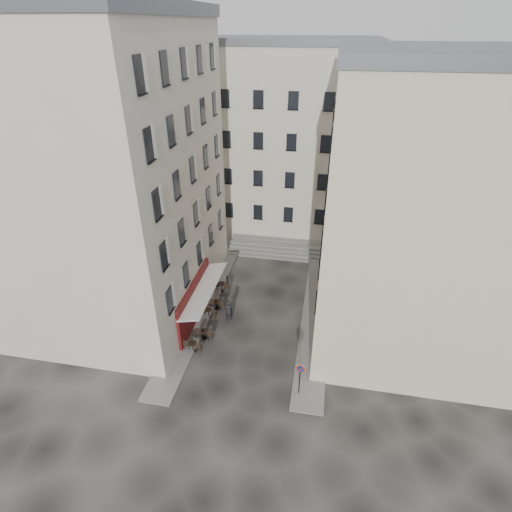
% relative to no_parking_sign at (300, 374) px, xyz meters
% --- Properties ---
extents(ground, '(90.00, 90.00, 0.00)m').
position_rel_no_parking_sign_xyz_m(ground, '(-3.93, 4.64, -1.73)').
color(ground, black).
rests_on(ground, ground).
extents(sidewalk_left, '(2.00, 22.00, 0.12)m').
position_rel_no_parking_sign_xyz_m(sidewalk_left, '(-8.43, 8.64, -1.67)').
color(sidewalk_left, slate).
rests_on(sidewalk_left, ground).
extents(sidewalk_right, '(2.00, 18.00, 0.12)m').
position_rel_no_parking_sign_xyz_m(sidewalk_right, '(0.57, 7.64, -1.67)').
color(sidewalk_right, slate).
rests_on(sidewalk_right, ground).
extents(building_left, '(12.20, 16.20, 20.60)m').
position_rel_no_parking_sign_xyz_m(building_left, '(-14.43, 7.64, 8.58)').
color(building_left, beige).
rests_on(building_left, ground).
extents(building_right, '(12.20, 14.20, 18.60)m').
position_rel_no_parking_sign_xyz_m(building_right, '(6.57, 8.14, 7.58)').
color(building_right, beige).
rests_on(building_right, ground).
extents(building_back, '(18.20, 10.20, 18.60)m').
position_rel_no_parking_sign_xyz_m(building_back, '(-4.93, 23.64, 7.58)').
color(building_back, beige).
rests_on(building_back, ground).
extents(cafe_storefront, '(1.74, 7.30, 3.50)m').
position_rel_no_parking_sign_xyz_m(cafe_storefront, '(-8.24, 5.64, 0.15)').
color(cafe_storefront, '#47110A').
rests_on(cafe_storefront, ground).
extents(stone_steps, '(9.00, 3.15, 0.80)m').
position_rel_no_parking_sign_xyz_m(stone_steps, '(-3.93, 17.21, -1.33)').
color(stone_steps, slate).
rests_on(stone_steps, ground).
extents(bollard_near, '(0.12, 0.12, 0.98)m').
position_rel_no_parking_sign_xyz_m(bollard_near, '(-7.18, 3.64, -1.20)').
color(bollard_near, black).
rests_on(bollard_near, ground).
extents(bollard_mid, '(0.12, 0.12, 0.98)m').
position_rel_no_parking_sign_xyz_m(bollard_mid, '(-7.18, 7.14, -1.20)').
color(bollard_mid, black).
rests_on(bollard_mid, ground).
extents(bollard_far, '(0.12, 0.12, 0.98)m').
position_rel_no_parking_sign_xyz_m(bollard_far, '(-7.18, 10.64, -1.20)').
color(bollard_far, black).
rests_on(bollard_far, ground).
extents(no_parking_sign, '(0.55, 0.14, 2.43)m').
position_rel_no_parking_sign_xyz_m(no_parking_sign, '(0.00, 0.00, 0.00)').
color(no_parking_sign, black).
rests_on(no_parking_sign, ground).
extents(bistro_table_a, '(1.28, 0.60, 0.90)m').
position_rel_no_parking_sign_xyz_m(bistro_table_a, '(-7.53, 2.42, -1.27)').
color(bistro_table_a, black).
rests_on(bistro_table_a, ground).
extents(bistro_table_b, '(1.25, 0.59, 0.88)m').
position_rel_no_parking_sign_xyz_m(bistro_table_b, '(-7.09, 3.78, -1.28)').
color(bistro_table_b, black).
rests_on(bistro_table_b, ground).
extents(bistro_table_c, '(1.24, 0.58, 0.87)m').
position_rel_no_parking_sign_xyz_m(bistro_table_c, '(-7.53, 6.19, -1.28)').
color(bistro_table_c, black).
rests_on(bistro_table_c, ground).
extents(bistro_table_d, '(1.25, 0.59, 0.88)m').
position_rel_no_parking_sign_xyz_m(bistro_table_d, '(-7.13, 7.33, -1.28)').
color(bistro_table_d, black).
rests_on(bistro_table_d, ground).
extents(bistro_table_e, '(1.43, 0.67, 1.00)m').
position_rel_no_parking_sign_xyz_m(bistro_table_e, '(-7.41, 9.66, -1.21)').
color(bistro_table_e, black).
rests_on(bistro_table_e, ground).
extents(pedestrian, '(0.76, 0.68, 1.74)m').
position_rel_no_parking_sign_xyz_m(pedestrian, '(-5.91, 6.13, -0.86)').
color(pedestrian, black).
rests_on(pedestrian, ground).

